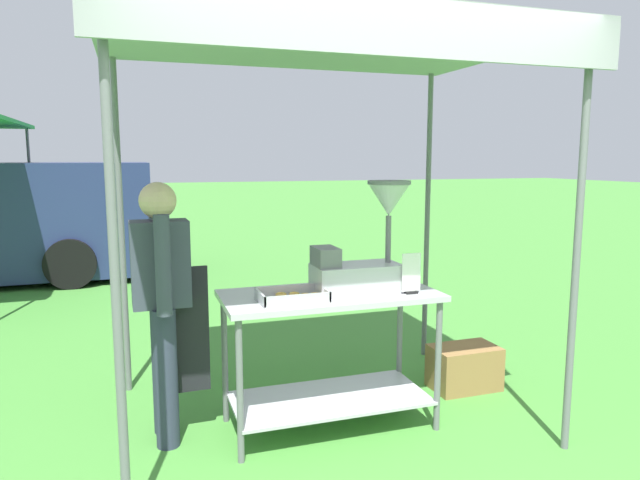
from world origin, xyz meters
TOP-DOWN VIEW (x-y plane):
  - ground_plane at (0.00, 6.00)m, footprint 70.00×70.00m
  - stall_canopy at (0.01, 1.21)m, footprint 2.72×1.97m
  - donut_cart at (0.01, 1.11)m, footprint 1.38×0.65m
  - donut_tray at (-0.28, 0.97)m, footprint 0.40×0.27m
  - donut_fryer at (0.24, 1.08)m, footprint 0.64×0.28m
  - menu_sign at (0.49, 0.93)m, footprint 0.13×0.05m
  - vendor at (-1.02, 1.26)m, footprint 0.45×0.53m
  - supply_crate at (1.19, 1.36)m, footprint 0.51×0.32m

SIDE VIEW (x-z plane):
  - ground_plane at x=0.00m, z-range 0.00..0.00m
  - supply_crate at x=1.19m, z-range 0.00..0.33m
  - donut_cart at x=0.01m, z-range 0.19..1.08m
  - vendor at x=-1.02m, z-range 0.10..1.71m
  - donut_tray at x=-0.28m, z-range 0.88..0.95m
  - menu_sign at x=0.49m, z-range 0.88..1.14m
  - donut_fryer at x=0.24m, z-range 0.81..1.52m
  - stall_canopy at x=0.01m, z-range 1.14..3.64m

